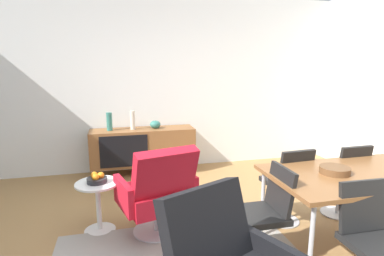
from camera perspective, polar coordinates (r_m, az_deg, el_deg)
ground_plane at (r=3.03m, az=-0.21°, el=-22.27°), size 8.32×8.32×0.00m
wall_back at (r=5.09m, az=-7.29°, el=8.11°), size 6.80×0.12×2.80m
sideboard at (r=4.92m, az=-9.04°, el=-3.38°), size 1.60×0.45×0.72m
vase_cobalt at (r=4.82m, az=-10.90°, el=1.42°), size 0.07×0.07×0.29m
vase_sculptural_dark at (r=4.82m, az=-15.00°, el=1.14°), size 0.08×0.08×0.27m
vase_ceramic_small at (r=4.87m, az=-6.80°, el=0.65°), size 0.16×0.16×0.12m
dining_table at (r=3.17m, az=28.26°, el=-8.00°), size 1.60×0.90×0.74m
wooden_bowl_on_table at (r=3.04m, az=24.83°, el=-7.06°), size 0.26×0.26×0.06m
dining_chair_near_window at (r=2.77m, az=13.53°, el=-14.82°), size 0.43×0.41×0.86m
dining_chair_back_left at (r=3.47m, az=17.32°, el=-9.57°), size 0.43×0.45×0.86m
dining_chair_front_left at (r=2.67m, az=30.32°, el=-17.19°), size 0.41×0.43×0.86m
dining_chair_back_right at (r=3.86m, az=26.29°, el=-8.08°), size 0.41×0.43×0.86m
lounge_chair_red at (r=3.13m, az=-6.24°, el=-11.43°), size 0.82×0.78×0.95m
side_table_round at (r=3.39m, az=-16.90°, el=-12.73°), size 0.44×0.44×0.52m
fruit_bowl at (r=3.30m, az=-17.14°, el=-8.93°), size 0.20×0.20×0.11m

